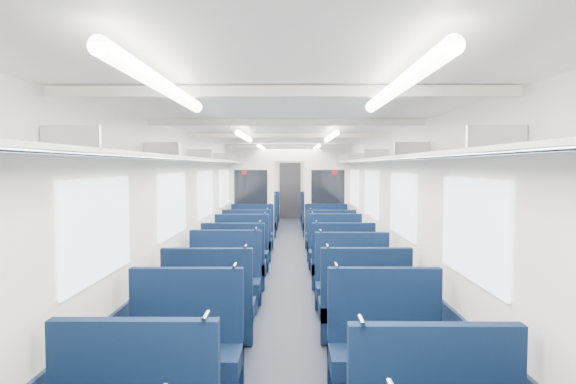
{
  "coord_description": "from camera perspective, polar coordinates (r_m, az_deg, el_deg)",
  "views": [
    {
      "loc": [
        0.05,
        -8.85,
        1.89
      ],
      "look_at": [
        -0.03,
        2.69,
        1.28
      ],
      "focal_mm": 30.92,
      "sensor_mm": 36.0,
      "label": 1
    }
  ],
  "objects": [
    {
      "name": "seat_19",
      "position": [
        11.16,
        4.43,
        -5.04
      ],
      "size": [
        0.95,
        0.53,
        1.07
      ],
      "color": "#0C1D3D",
      "rests_on": "floor"
    },
    {
      "name": "seat_24",
      "position": [
        15.33,
        -2.89,
        -2.84
      ],
      "size": [
        0.95,
        0.53,
        1.07
      ],
      "color": "#0C1D3D",
      "rests_on": "floor"
    },
    {
      "name": "wall_right",
      "position": [
        8.98,
        9.06,
        -1.58
      ],
      "size": [
        0.02,
        18.0,
        2.35
      ],
      "primitive_type": "cube",
      "color": "silver",
      "rests_on": "floor"
    },
    {
      "name": "seat_11",
      "position": [
        6.46,
        7.47,
        -11.0
      ],
      "size": [
        0.95,
        0.53,
        1.07
      ],
      "color": "#0C1D3D",
      "rests_on": "floor"
    },
    {
      "name": "seat_15",
      "position": [
        8.87,
        5.49,
        -7.14
      ],
      "size": [
        0.95,
        0.53,
        1.07
      ],
      "color": "#0C1D3D",
      "rests_on": "floor"
    },
    {
      "name": "seat_7",
      "position": [
        4.35,
        11.27,
        -18.05
      ],
      "size": [
        0.95,
        0.53,
        1.07
      ],
      "color": "#0C1D3D",
      "rests_on": "floor"
    },
    {
      "name": "luggage_rack_right",
      "position": [
        8.93,
        7.91,
        3.53
      ],
      "size": [
        0.36,
        17.4,
        0.18
      ],
      "color": "#B2B5BA",
      "rests_on": "wall_right"
    },
    {
      "name": "seat_18",
      "position": [
        11.1,
        -4.16,
        -5.08
      ],
      "size": [
        0.95,
        0.53,
        1.07
      ],
      "color": "#0C1D3D",
      "rests_on": "floor"
    },
    {
      "name": "luggage_rack_left",
      "position": [
        8.94,
        -7.73,
        3.53
      ],
      "size": [
        0.36,
        17.4,
        0.18
      ],
      "color": "#B2B5BA",
      "rests_on": "wall_left"
    },
    {
      "name": "dado_right",
      "position": [
        9.08,
        8.92,
        -6.78
      ],
      "size": [
        0.03,
        17.9,
        0.7
      ],
      "primitive_type": "cube",
      "color": "#0F1B32",
      "rests_on": "floor"
    },
    {
      "name": "seat_12",
      "position": [
        7.71,
        -6.22,
        -8.69
      ],
      "size": [
        0.95,
        0.53,
        1.07
      ],
      "color": "#0C1D3D",
      "rests_on": "floor"
    },
    {
      "name": "seat_9",
      "position": [
        5.54,
        8.73,
        -13.38
      ],
      "size": [
        0.95,
        0.53,
        1.07
      ],
      "color": "#0C1D3D",
      "rests_on": "floor"
    },
    {
      "name": "seat_26",
      "position": [
        16.45,
        -2.66,
        -2.44
      ],
      "size": [
        0.95,
        0.53,
        1.07
      ],
      "color": "#0C1D3D",
      "rests_on": "floor"
    },
    {
      "name": "seat_6",
      "position": [
        4.36,
        -11.85,
        -18.04
      ],
      "size": [
        0.95,
        0.53,
        1.07
      ],
      "color": "#0C1D3D",
      "rests_on": "floor"
    },
    {
      "name": "floor",
      "position": [
        9.05,
        0.08,
        -9.03
      ],
      "size": [
        2.8,
        18.0,
        0.01
      ],
      "primitive_type": "cube",
      "color": "black",
      "rests_on": "ground"
    },
    {
      "name": "wall_left",
      "position": [
        9.0,
        -8.87,
        -1.57
      ],
      "size": [
        0.02,
        18.0,
        2.35
      ],
      "primitive_type": "cube",
      "color": "silver",
      "rests_on": "floor"
    },
    {
      "name": "ceiling",
      "position": [
        8.86,
        0.09,
        6.0
      ],
      "size": [
        2.8,
        18.0,
        0.01
      ],
      "primitive_type": "cube",
      "color": "white",
      "rests_on": "wall_left"
    },
    {
      "name": "seat_25",
      "position": [
        15.34,
        3.32,
        -2.84
      ],
      "size": [
        0.95,
        0.53,
        1.07
      ],
      "color": "#0C1D3D",
      "rests_on": "floor"
    },
    {
      "name": "windows",
      "position": [
        8.41,
        0.07,
        -0.18
      ],
      "size": [
        2.78,
        15.6,
        0.75
      ],
      "color": "white",
      "rests_on": "wall_left"
    },
    {
      "name": "ceiling_fittings",
      "position": [
        8.6,
        0.08,
        5.69
      ],
      "size": [
        2.7,
        16.06,
        0.11
      ],
      "color": "silver",
      "rests_on": "ceiling"
    },
    {
      "name": "seat_10",
      "position": [
        6.67,
        -7.31,
        -10.55
      ],
      "size": [
        0.95,
        0.53,
        1.07
      ],
      "color": "#0C1D3D",
      "rests_on": "floor"
    },
    {
      "name": "seat_17",
      "position": [
        9.86,
        4.97,
        -6.11
      ],
      "size": [
        0.95,
        0.53,
        1.07
      ],
      "color": "#0C1D3D",
      "rests_on": "floor"
    },
    {
      "name": "seat_21",
      "position": [
        13.21,
        3.8,
        -3.79
      ],
      "size": [
        0.95,
        0.53,
        1.07
      ],
      "color": "#0C1D3D",
      "rests_on": "floor"
    },
    {
      "name": "end_door",
      "position": [
        17.81,
        0.24,
        0.15
      ],
      "size": [
        0.75,
        0.06,
        2.0
      ],
      "primitive_type": "cube",
      "color": "black",
      "rests_on": "floor"
    },
    {
      "name": "bulkhead",
      "position": [
        11.3,
        0.15,
        -0.32
      ],
      "size": [
        2.8,
        0.1,
        2.35
      ],
      "color": "silver",
      "rests_on": "floor"
    },
    {
      "name": "seat_22",
      "position": [
        14.24,
        -3.14,
        -3.29
      ],
      "size": [
        0.95,
        0.53,
        1.07
      ],
      "color": "#0C1D3D",
      "rests_on": "floor"
    },
    {
      "name": "seat_20",
      "position": [
        13.17,
        -3.43,
        -3.81
      ],
      "size": [
        0.95,
        0.53,
        1.07
      ],
      "color": "#0C1D3D",
      "rests_on": "floor"
    },
    {
      "name": "wall_far",
      "position": [
        17.86,
        0.24,
        0.72
      ],
      "size": [
        2.8,
        0.02,
        2.35
      ],
      "primitive_type": "cube",
      "color": "silver",
      "rests_on": "floor"
    },
    {
      "name": "seat_13",
      "position": [
        7.73,
        6.26,
        -8.65
      ],
      "size": [
        0.95,
        0.53,
        1.07
      ],
      "color": "#0C1D3D",
      "rests_on": "floor"
    },
    {
      "name": "seat_27",
      "position": [
        16.47,
        3.12,
        -2.44
      ],
      "size": [
        0.95,
        0.53,
        1.07
      ],
      "color": "#0C1D3D",
      "rests_on": "floor"
    },
    {
      "name": "seat_14",
      "position": [
        8.77,
        -5.4,
        -7.26
      ],
      "size": [
        0.95,
        0.53,
        1.07
      ],
      "color": "#0C1D3D",
      "rests_on": "floor"
    },
    {
      "name": "seat_23",
      "position": [
        14.17,
        3.57,
        -3.33
      ],
      "size": [
        0.95,
        0.53,
        1.07
      ],
      "color": "#0C1D3D",
      "rests_on": "floor"
    },
    {
      "name": "seat_8",
      "position": [
        5.53,
        -9.01,
        -13.42
      ],
      "size": [
        0.95,
        0.53,
        1.07
      ],
      "color": "#0C1D3D",
      "rests_on": "floor"
    },
    {
      "name": "dado_left",
      "position": [
        9.1,
        -8.74,
        -6.76
      ],
      "size": [
        0.03,
        17.9,
        0.7
      ],
      "primitive_type": "cube",
      "color": "#0F1B32",
      "rests_on": "floor"
    },
    {
      "name": "seat_16",
      "position": [
        9.92,
        -4.71,
        -6.05
      ],
      "size": [
        0.95,
        0.53,
        1.07
      ],
      "color": "#0C1D3D",
      "rests_on": "floor"
    }
  ]
}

